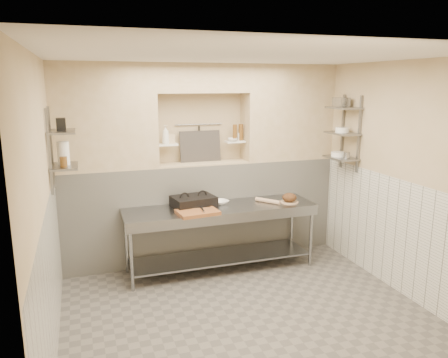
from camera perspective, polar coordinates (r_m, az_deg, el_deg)
name	(u,v)px	position (r m, az deg, el deg)	size (l,w,h in m)	color
floor	(245,315)	(5.21, 2.76, -17.37)	(4.00, 3.90, 0.10)	#625C56
ceiling	(248,51)	(4.53, 3.16, 16.39)	(4.00, 3.90, 0.10)	silver
wall_left	(39,209)	(4.37, -23.00, -3.64)	(0.10, 3.90, 2.80)	#C2AB8C
wall_right	(404,179)	(5.72, 22.47, 0.01)	(0.10, 3.90, 2.80)	#C2AB8C
wall_back	(198,161)	(6.52, -3.45, 2.38)	(4.00, 0.10, 2.80)	#C2AB8C
wall_front	(360,264)	(2.98, 17.29, -10.59)	(4.00, 0.10, 2.80)	#C2AB8C
backwall_lower	(203,210)	(6.45, -2.79, -4.13)	(4.00, 0.40, 1.40)	silver
alcove_sill	(202,163)	(6.28, -2.86, 2.09)	(1.30, 0.40, 0.02)	#C2AB8C
backwall_pillar_left	(104,117)	(5.98, -15.37, 7.81)	(1.35, 0.40, 1.40)	#C2AB8C
backwall_pillar_right	(287,113)	(6.67, 8.23, 8.56)	(1.35, 0.40, 1.40)	#C2AB8C
backwall_header	(201,78)	(6.18, -2.98, 13.01)	(1.30, 0.40, 0.40)	#C2AB8C
wainscot_left	(53,279)	(4.60, -21.49, -12.01)	(0.02, 3.90, 1.40)	silver
wainscot_right	(395,234)	(5.86, 21.46, -6.73)	(0.02, 3.90, 1.40)	silver
alcove_shelf_left	(167,145)	(6.12, -7.41, 4.48)	(0.28, 0.16, 0.03)	white
alcove_shelf_right	(235,142)	(6.39, 1.46, 4.91)	(0.28, 0.16, 0.03)	white
utensil_rail	(199,124)	(6.37, -3.32, 7.14)	(0.02, 0.02, 0.70)	gray
hanging_steel	(199,136)	(6.37, -3.26, 5.60)	(0.02, 0.02, 0.30)	black
splash_panel	(200,146)	(6.34, -3.12, 4.29)	(0.60, 0.02, 0.45)	#383330
shelf_rail_left_a	(51,147)	(5.51, -21.64, 3.88)	(0.03, 0.03, 0.95)	slate
shelf_rail_left_b	(49,152)	(5.12, -21.86, 3.27)	(0.03, 0.03, 0.95)	slate
wall_shelf_left_lower	(64,166)	(5.34, -20.13, 1.57)	(0.30, 0.50, 0.03)	slate
wall_shelf_left_upper	(62,132)	(5.29, -20.46, 5.83)	(0.30, 0.50, 0.03)	slate
shelf_rail_right_a	(342,131)	(6.59, 15.22, 6.02)	(0.03, 0.03, 1.05)	slate
shelf_rail_right_b	(359,134)	(6.26, 17.23, 5.59)	(0.03, 0.03, 1.05)	slate
wall_shelf_right_lower	(341,158)	(6.39, 15.01, 2.68)	(0.30, 0.50, 0.03)	slate
wall_shelf_right_mid	(342,133)	(6.35, 15.19, 5.80)	(0.30, 0.50, 0.03)	slate
wall_shelf_right_upper	(344,108)	(6.32, 15.37, 8.95)	(0.30, 0.50, 0.03)	slate
prep_table	(221,225)	(5.97, -0.43, -6.05)	(2.60, 0.70, 0.90)	gray
panini_press	(193,202)	(5.88, -4.01, -2.99)	(0.61, 0.48, 0.15)	black
cutting_board	(198,212)	(5.59, -3.47, -4.35)	(0.51, 0.36, 0.05)	brown
knife_blade	(201,208)	(5.71, -2.97, -3.74)	(0.25, 0.03, 0.01)	gray
tongs	(202,209)	(5.60, -2.83, -3.98)	(0.02, 0.02, 0.25)	gray
mixing_bowl	(221,202)	(6.04, -0.43, -3.04)	(0.21, 0.21, 0.05)	white
rolling_pin	(268,201)	(6.12, 5.72, -2.85)	(0.06, 0.06, 0.38)	tan
bread_board	(289,202)	(6.18, 8.52, -3.00)	(0.25, 0.25, 0.01)	tan
bread_loaf	(289,197)	(6.16, 8.54, -2.39)	(0.20, 0.20, 0.12)	#4C2D19
bottle_soap	(166,135)	(6.08, -7.64, 5.75)	(0.10, 0.10, 0.25)	white
jar_alcove	(171,139)	(6.14, -6.90, 5.25)	(0.09, 0.09, 0.13)	#C2AB8C
bowl_alcove	(233,140)	(6.33, 1.12, 5.16)	(0.14, 0.14, 0.05)	white
condiment_a	(241,132)	(6.42, 2.20, 6.12)	(0.06, 0.06, 0.24)	#5B3916
condiment_b	(235,133)	(6.38, 1.42, 6.08)	(0.06, 0.06, 0.24)	#5B3916
condiment_c	(240,137)	(6.43, 2.06, 5.57)	(0.06, 0.06, 0.11)	white
jug_left	(63,153)	(5.36, -20.24, 3.18)	(0.13, 0.13, 0.27)	white
jar_left	(64,162)	(5.22, -20.22, 2.12)	(0.08, 0.08, 0.12)	#5B3916
box_left_upper	(61,124)	(5.26, -20.53, 6.71)	(0.10, 0.10, 0.14)	black
bowl_right	(338,154)	(6.44, 14.72, 3.16)	(0.21, 0.21, 0.06)	white
canister_right	(347,155)	(6.27, 15.73, 2.98)	(0.09, 0.09, 0.09)	gray
bowl_right_mid	(342,130)	(6.35, 15.17, 6.23)	(0.19, 0.19, 0.07)	white
basket_right	(341,102)	(6.37, 15.06, 9.68)	(0.16, 0.20, 0.13)	gray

